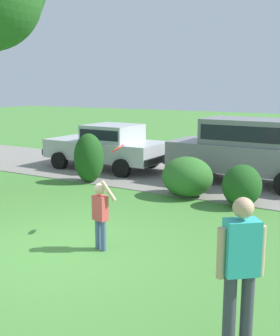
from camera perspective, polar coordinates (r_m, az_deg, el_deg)
ground_plane at (r=7.71m, az=-11.58°, el=-10.80°), size 80.00×80.00×0.00m
driveway_strip at (r=13.08m, az=7.80°, el=-1.49°), size 28.00×4.40×0.02m
shrub_near_tree at (r=12.53m, az=-7.01°, el=1.15°), size 0.91×0.87×1.48m
shrub_centre_left at (r=10.93m, az=6.50°, el=-1.20°), size 1.35×1.21×1.05m
shrub_centre at (r=10.26m, az=13.78°, el=-2.36°), size 0.94×1.01×1.02m
parked_sedan at (r=14.51m, az=-4.44°, el=3.19°), size 4.44×2.17×1.56m
parked_suv at (r=12.65m, az=14.46°, el=2.74°), size 4.74×2.18×1.92m
child_thrower at (r=7.33m, az=-5.45°, el=-5.84°), size 0.47×0.23×1.29m
frisbee at (r=7.97m, az=-3.08°, el=2.68°), size 0.28×0.28×0.21m
adult_onlooker at (r=4.63m, az=13.58°, el=-13.03°), size 0.43×0.40×1.74m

